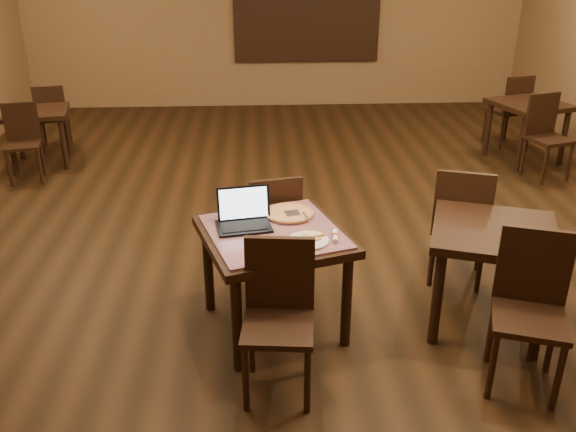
{
  "coord_description": "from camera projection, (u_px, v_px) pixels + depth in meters",
  "views": [
    {
      "loc": [
        -0.36,
        -5.16,
        2.55
      ],
      "look_at": [
        -0.15,
        -1.43,
        0.85
      ],
      "focal_mm": 38.0,
      "sensor_mm": 36.0,
      "label": 1
    }
  ],
  "objects": [
    {
      "name": "ground",
      "position": [
        296.0,
        235.0,
        5.76
      ],
      "size": [
        10.0,
        10.0,
        0.0
      ],
      "primitive_type": "plane",
      "color": "black",
      "rests_on": "ground"
    },
    {
      "name": "wall_back",
      "position": [
        275.0,
        12.0,
        9.69
      ],
      "size": [
        8.0,
        0.02,
        3.0
      ],
      "primitive_type": "cube",
      "color": "olive",
      "rests_on": "ground"
    },
    {
      "name": "mural",
      "position": [
        307.0,
        9.0,
        9.66
      ],
      "size": [
        2.34,
        0.05,
        1.64
      ],
      "color": "#234D82",
      "rests_on": "wall_back"
    },
    {
      "name": "tiled_table",
      "position": [
        274.0,
        244.0,
        4.14
      ],
      "size": [
        1.15,
        1.15,
        0.76
      ],
      "rotation": [
        0.0,
        0.0,
        0.3
      ],
      "color": "black",
      "rests_on": "ground"
    },
    {
      "name": "chair_main_near",
      "position": [
        279.0,
        308.0,
        3.63
      ],
      "size": [
        0.46,
        0.46,
        0.97
      ],
      "rotation": [
        0.0,
        0.0,
        -0.1
      ],
      "color": "black",
      "rests_on": "ground"
    },
    {
      "name": "chair_main_far",
      "position": [
        273.0,
        223.0,
        4.76
      ],
      "size": [
        0.48,
        0.48,
        0.93
      ],
      "rotation": [
        0.0,
        0.0,
        3.35
      ],
      "color": "black",
      "rests_on": "ground"
    },
    {
      "name": "laptop",
      "position": [
        244.0,
        216.0,
        4.16
      ],
      "size": [
        0.4,
        0.34,
        0.25
      ],
      "rotation": [
        0.0,
        0.0,
        0.17
      ],
      "color": "black",
      "rests_on": "tiled_table"
    },
    {
      "name": "plate",
      "position": [
        308.0,
        241.0,
        3.94
      ],
      "size": [
        0.27,
        0.27,
        0.01
      ],
      "primitive_type": "cylinder",
      "color": "white",
      "rests_on": "tiled_table"
    },
    {
      "name": "pizza_slice",
      "position": [
        308.0,
        239.0,
        3.94
      ],
      "size": [
        0.22,
        0.22,
        0.02
      ],
      "primitive_type": null,
      "rotation": [
        0.0,
        0.0,
        0.39
      ],
      "color": "beige",
      "rests_on": "plate"
    },
    {
      "name": "pizza_pan",
      "position": [
        289.0,
        215.0,
        4.32
      ],
      "size": [
        0.33,
        0.33,
        0.01
      ],
      "primitive_type": "cylinder",
      "color": "silver",
      "rests_on": "tiled_table"
    },
    {
      "name": "pizza_whole",
      "position": [
        289.0,
        213.0,
        4.31
      ],
      "size": [
        0.35,
        0.35,
        0.02
      ],
      "color": "beige",
      "rests_on": "pizza_pan"
    },
    {
      "name": "spatula",
      "position": [
        292.0,
        213.0,
        4.29
      ],
      "size": [
        0.15,
        0.26,
        0.01
      ],
      "primitive_type": "cube",
      "rotation": [
        0.0,
        0.0,
        0.2
      ],
      "color": "silver",
      "rests_on": "pizza_whole"
    },
    {
      "name": "napkin_roll",
      "position": [
        335.0,
        236.0,
        3.98
      ],
      "size": [
        0.05,
        0.16,
        0.04
      ],
      "rotation": [
        0.0,
        0.0,
        -0.1
      ],
      "color": "white",
      "rests_on": "tiled_table"
    },
    {
      "name": "other_table_a",
      "position": [
        528.0,
        112.0,
        7.48
      ],
      "size": [
        0.99,
        0.99,
        0.74
      ],
      "rotation": [
        0.0,
        0.0,
        0.29
      ],
      "color": "black",
      "rests_on": "ground"
    },
    {
      "name": "other_table_a_chair_near",
      "position": [
        546.0,
        131.0,
        7.0
      ],
      "size": [
        0.52,
        0.52,
        0.96
      ],
      "rotation": [
        0.0,
        0.0,
        0.29
      ],
      "color": "black",
      "rests_on": "ground"
    },
    {
      "name": "other_table_a_chair_far",
      "position": [
        512.0,
        107.0,
        8.03
      ],
      "size": [
        0.52,
        0.52,
        0.96
      ],
      "rotation": [
        0.0,
        0.0,
        3.44
      ],
      "color": "black",
      "rests_on": "ground"
    },
    {
      "name": "other_table_b",
      "position": [
        37.0,
        120.0,
        7.38
      ],
      "size": [
        0.85,
        0.85,
        0.68
      ],
      "rotation": [
        0.0,
        0.0,
        0.2
      ],
      "color": "black",
      "rests_on": "ground"
    },
    {
      "name": "other_table_b_chair_near",
      "position": [
        23.0,
        137.0,
        6.94
      ],
      "size": [
        0.45,
        0.45,
        0.87
      ],
      "rotation": [
        0.0,
        0.0,
        0.2
      ],
      "color": "black",
      "rests_on": "ground"
    },
    {
      "name": "other_table_b_chair_far",
      "position": [
        52.0,
        114.0,
        7.87
      ],
      "size": [
        0.45,
        0.45,
        0.87
      ],
      "rotation": [
        0.0,
        0.0,
        3.34
      ],
      "color": "black",
      "rests_on": "ground"
    },
    {
      "name": "other_table_c",
      "position": [
        493.0,
        245.0,
        4.17
      ],
      "size": [
        1.04,
        1.04,
        0.77
      ],
      "rotation": [
        0.0,
        0.0,
        -0.33
      ],
      "color": "black",
      "rests_on": "ground"
    },
    {
      "name": "other_table_c_chair_near",
      "position": [
        530.0,
        301.0,
        3.68
      ],
      "size": [
        0.55,
        0.55,
        0.99
      ],
      "rotation": [
        0.0,
        0.0,
        -0.33
      ],
      "color": "black",
      "rests_on": "ground"
    },
    {
      "name": "other_table_c_chair_far",
      "position": [
        461.0,
        220.0,
        4.73
      ],
      "size": [
        0.55,
        0.55,
        0.99
      ],
      "rotation": [
        0.0,
        0.0,
        2.81
      ],
      "color": "black",
      "rests_on": "ground"
    }
  ]
}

